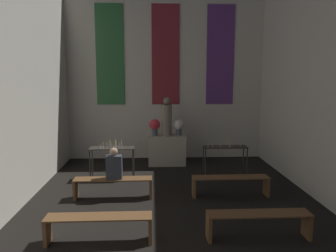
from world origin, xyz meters
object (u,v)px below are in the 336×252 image
Objects in this scene: flower_vase_left at (155,126)px; pew_second_right at (259,220)px; pew_back_left at (113,184)px; pew_back_right at (230,182)px; person_seated at (114,165)px; pew_second_left at (99,224)px; flower_vase_right at (179,126)px; statue at (167,118)px; candle_rack_right at (225,151)px; altar at (167,150)px; candle_rack_left at (112,152)px.

flower_vase_left is 5.34m from pew_second_right.
pew_second_right is at bearing -36.88° from pew_back_left.
flower_vase_left reaches higher than pew_back_right.
person_seated is at bearing 142.78° from pew_second_right.
flower_vase_left is 0.29× the size of pew_second_left.
flower_vase_right reaches higher than person_seated.
statue is 5.28m from pew_second_left.
person_seated is at bearing -152.57° from candle_rack_right.
altar is 5.15m from pew_second_left.
person_seated is (0.03, 0.00, 0.45)m from pew_back_left.
candle_rack_right is at bearing 50.49° from pew_second_left.
pew_second_left is (-1.76, -4.96, -0.93)m from flower_vase_right.
person_seated is at bearing -120.94° from flower_vase_right.
statue is at bearing 0.00° from altar.
statue is 3.26m from person_seated.
pew_second_right is at bearing 0.00° from pew_second_left.
pew_back_right is (1.76, -2.89, -0.93)m from flower_vase_left.
pew_second_left is 2.12m from person_seated.
flower_vase_right is at bearing 0.00° from statue.
statue reaches higher than person_seated.
flower_vase_right is 0.43× the size of candle_rack_left.
pew_back_right is (2.76, 0.00, 0.00)m from pew_back_left.
statue is 0.67× the size of pew_back_left.
candle_rack_right is at bearing 86.81° from pew_second_right.
pew_second_left and pew_second_right have the same top height.
person_seated is (-1.35, -2.89, -0.72)m from statue.
candle_rack_left is 0.68× the size of pew_second_right.
candle_rack_left is 1.68× the size of person_seated.
statue is 0.67× the size of pew_second_right.
candle_rack_left reaches higher than pew_back_right.
flower_vase_right is 0.29× the size of pew_second_right.
pew_second_right is at bearing -74.45° from altar.
pew_back_left is at bearing -82.57° from candle_rack_left.
person_seated is at bearing 0.00° from pew_back_left.
pew_back_left is (-1.76, -2.89, -0.93)m from flower_vase_right.
candle_rack_left is 1.58m from pew_back_left.
flower_vase_right is 0.72× the size of person_seated.
flower_vase_right is 0.29× the size of pew_second_left.
flower_vase_right is 0.29× the size of pew_back_left.
pew_second_right is at bearing -74.45° from statue.
altar is at bearing 0.00° from flower_vase_left.
candle_rack_left reaches higher than candle_rack_right.
flower_vase_left is 1.00× the size of flower_vase_right.
pew_back_left is at bearing 180.00° from pew_back_right.
statue is 3.41m from pew_back_left.
flower_vase_right is 5.34m from pew_second_left.
candle_rack_left is at bearing -139.11° from altar.
flower_vase_right is (0.38, 0.00, -0.24)m from statue.
pew_back_left is 0.45m from person_seated.
pew_second_right is (1.38, -4.96, -0.14)m from altar.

